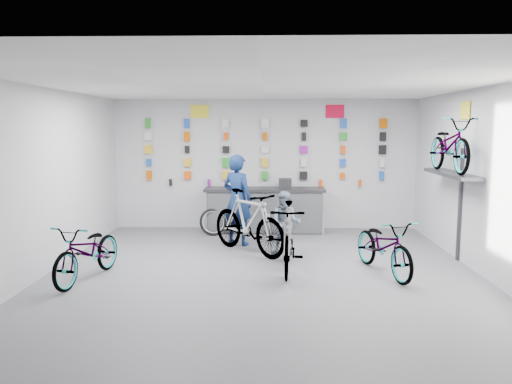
{
  "coord_description": "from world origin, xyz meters",
  "views": [
    {
      "loc": [
        0.1,
        -7.59,
        2.37
      ],
      "look_at": [
        -0.14,
        1.4,
        1.19
      ],
      "focal_mm": 35.0,
      "sensor_mm": 36.0,
      "label": 1
    }
  ],
  "objects_px": {
    "clerk": "(238,200)",
    "bike_right": "(384,246)",
    "bike_left": "(88,251)",
    "bike_center": "(288,237)",
    "customer": "(286,223)",
    "bike_service": "(248,222)",
    "counter": "(264,211)"
  },
  "relations": [
    {
      "from": "bike_left",
      "to": "bike_right",
      "type": "distance_m",
      "value": 4.68
    },
    {
      "from": "bike_left",
      "to": "bike_right",
      "type": "height_order",
      "value": "bike_right"
    },
    {
      "from": "counter",
      "to": "customer",
      "type": "xyz_separation_m",
      "value": [
        0.41,
        -2.05,
        0.11
      ]
    },
    {
      "from": "bike_left",
      "to": "customer",
      "type": "height_order",
      "value": "customer"
    },
    {
      "from": "counter",
      "to": "customer",
      "type": "height_order",
      "value": "customer"
    },
    {
      "from": "bike_center",
      "to": "customer",
      "type": "xyz_separation_m",
      "value": [
        -0.0,
        1.04,
        0.03
      ]
    },
    {
      "from": "counter",
      "to": "bike_right",
      "type": "height_order",
      "value": "counter"
    },
    {
      "from": "bike_service",
      "to": "clerk",
      "type": "distance_m",
      "value": 0.8
    },
    {
      "from": "bike_right",
      "to": "bike_service",
      "type": "relative_size",
      "value": 0.88
    },
    {
      "from": "bike_service",
      "to": "customer",
      "type": "height_order",
      "value": "bike_service"
    },
    {
      "from": "bike_left",
      "to": "customer",
      "type": "bearing_deg",
      "value": 39.48
    },
    {
      "from": "counter",
      "to": "customer",
      "type": "distance_m",
      "value": 2.1
    },
    {
      "from": "clerk",
      "to": "customer",
      "type": "distance_m",
      "value": 1.29
    },
    {
      "from": "bike_left",
      "to": "bike_service",
      "type": "distance_m",
      "value": 2.97
    },
    {
      "from": "bike_left",
      "to": "clerk",
      "type": "distance_m",
      "value": 3.29
    },
    {
      "from": "counter",
      "to": "clerk",
      "type": "relative_size",
      "value": 1.48
    },
    {
      "from": "bike_center",
      "to": "clerk",
      "type": "bearing_deg",
      "value": 121.1
    },
    {
      "from": "counter",
      "to": "bike_center",
      "type": "height_order",
      "value": "bike_center"
    },
    {
      "from": "bike_left",
      "to": "clerk",
      "type": "xyz_separation_m",
      "value": [
        2.17,
        2.43,
        0.46
      ]
    },
    {
      "from": "bike_center",
      "to": "clerk",
      "type": "xyz_separation_m",
      "value": [
        -0.95,
        1.86,
        0.35
      ]
    },
    {
      "from": "clerk",
      "to": "bike_right",
      "type": "bearing_deg",
      "value": 172.49
    },
    {
      "from": "bike_right",
      "to": "customer",
      "type": "relative_size",
      "value": 1.48
    },
    {
      "from": "clerk",
      "to": "bike_center",
      "type": "bearing_deg",
      "value": 147.89
    },
    {
      "from": "bike_service",
      "to": "customer",
      "type": "bearing_deg",
      "value": -51.77
    },
    {
      "from": "bike_right",
      "to": "bike_service",
      "type": "distance_m",
      "value": 2.59
    },
    {
      "from": "bike_center",
      "to": "clerk",
      "type": "height_order",
      "value": "clerk"
    },
    {
      "from": "bike_center",
      "to": "counter",
      "type": "bearing_deg",
      "value": 101.75
    },
    {
      "from": "bike_service",
      "to": "bike_left",
      "type": "bearing_deg",
      "value": 173.22
    },
    {
      "from": "bike_right",
      "to": "bike_service",
      "type": "height_order",
      "value": "bike_service"
    },
    {
      "from": "bike_left",
      "to": "bike_right",
      "type": "bearing_deg",
      "value": 17.68
    },
    {
      "from": "bike_right",
      "to": "clerk",
      "type": "bearing_deg",
      "value": 125.66
    },
    {
      "from": "bike_center",
      "to": "bike_right",
      "type": "distance_m",
      "value": 1.55
    }
  ]
}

